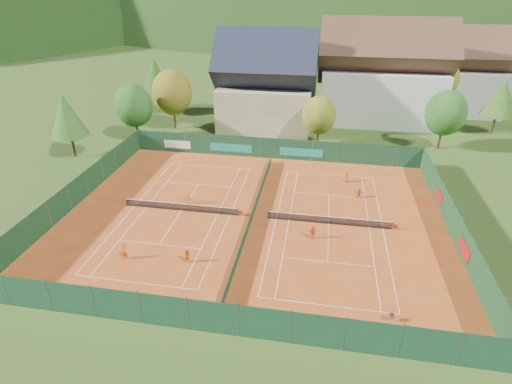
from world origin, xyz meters
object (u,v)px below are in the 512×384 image
object	(u,v)px
hotel_block_b	(455,76)
player_left_near	(124,252)
player_left_mid	(187,256)
ball_hopper	(392,316)
player_right_far_a	(346,177)
chalet	(266,87)
player_left_far	(188,198)
hotel_block_a	(382,79)
player_right_near	(313,232)
player_right_far_b	(359,193)

from	to	relation	value
hotel_block_b	player_left_near	xyz separation A→B (m)	(-40.21, -52.98, -5.84)
player_left_near	player_left_mid	size ratio (longest dim) A/B	1.09
ball_hopper	player_right_far_a	world-z (taller)	player_right_far_a
chalet	ball_hopper	size ratio (longest dim) A/B	20.25
player_right_far_a	player_left_mid	bearing A→B (deg)	46.19
ball_hopper	player_left_far	xyz separation A→B (m)	(-20.41, 14.37, 0.23)
hotel_block_a	player_right_near	size ratio (longest dim) A/B	13.88
hotel_block_a	player_left_near	distance (m)	52.48
ball_hopper	player_right_near	distance (m)	11.62
player_left_near	player_right_near	world-z (taller)	player_right_near
hotel_block_a	chalet	bearing A→B (deg)	-162.47
player_left_mid	player_right_far_b	world-z (taller)	player_left_mid
player_left_far	player_right_far_a	bearing A→B (deg)	-150.85
hotel_block_a	player_left_far	xyz separation A→B (m)	(-23.71, -34.36, -6.59)
player_left_near	player_left_far	bearing A→B (deg)	64.06
player_right_far_a	player_left_far	bearing A→B (deg)	19.54
ball_hopper	player_right_near	world-z (taller)	player_right_near
hotel_block_b	player_left_mid	xyz separation A→B (m)	(-34.43, -52.59, -5.91)
ball_hopper	player_right_far_b	bearing A→B (deg)	93.98
player_left_mid	player_right_far_a	world-z (taller)	player_left_mid
hotel_block_a	player_left_mid	world-z (taller)	hotel_block_a
chalet	player_right_near	size ratio (longest dim) A/B	10.41
player_left_far	player_right_far_a	distance (m)	19.70
hotel_block_a	hotel_block_b	world-z (taller)	hotel_block_a
chalet	player_right_far_a	distance (m)	24.44
ball_hopper	player_right_far_b	xyz separation A→B (m)	(-1.33, 19.09, 0.05)
player_right_far_a	ball_hopper	bearing A→B (deg)	90.42
chalet	player_right_near	xyz separation A→B (m)	(9.46, -32.93, -5.85)
player_right_near	hotel_block_b	bearing A→B (deg)	38.83
hotel_block_a	player_right_far_a	distance (m)	27.32
chalet	player_left_near	size ratio (longest dim) A/B	10.44
chalet	hotel_block_a	bearing A→B (deg)	17.53
hotel_block_a	ball_hopper	size ratio (longest dim) A/B	27.00
chalet	hotel_block_b	distance (m)	35.85
hotel_block_a	ball_hopper	xyz separation A→B (m)	(-3.30, -48.74, -6.83)
player_right_far_a	player_right_far_b	size ratio (longest dim) A/B	1.09
player_right_near	player_right_far_b	world-z (taller)	player_right_near
hotel_block_a	ball_hopper	world-z (taller)	hotel_block_a
hotel_block_a	player_right_far_a	xyz separation A→B (m)	(-5.97, -25.80, -6.72)
hotel_block_a	player_right_near	distance (m)	40.63
player_left_mid	player_left_far	world-z (taller)	player_left_far
player_left_near	player_left_mid	bearing A→B (deg)	-8.75
player_left_mid	hotel_block_b	bearing A→B (deg)	58.90
chalet	player_left_mid	distance (m)	39.06
player_left_far	hotel_block_a	bearing A→B (deg)	-121.22
player_left_far	player_right_near	bearing A→B (deg)	165.51
hotel_block_a	player_right_near	xyz separation A→B (m)	(-9.54, -38.93, -6.60)
player_left_mid	player_right_far_b	size ratio (longest dim) A/B	1.18
chalet	player_left_near	distance (m)	40.07
player_right_far_b	hotel_block_a	bearing A→B (deg)	-108.89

